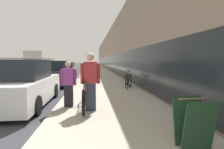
{
  "coord_description": "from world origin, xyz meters",
  "views": [
    {
      "loc": [
        5.12,
        -3.06,
        1.66
      ],
      "look_at": [
        7.15,
        14.83,
        0.17
      ],
      "focal_mm": 28.0,
      "sensor_mm": 36.0,
      "label": 1
    }
  ],
  "objects_px": {
    "bike_rack_hoop": "(127,80)",
    "sandwich_board_sign": "(194,123)",
    "person_rider": "(90,82)",
    "cruiser_bike_nearest": "(128,79)",
    "moving_truck": "(41,61)",
    "person_bystander": "(68,84)",
    "parked_sedan_curbside": "(23,85)",
    "parked_sedan_far": "(65,70)",
    "vintage_roadster_curbside": "(56,74)",
    "tandem_bicycle": "(85,96)"
  },
  "relations": [
    {
      "from": "moving_truck",
      "to": "cruiser_bike_nearest",
      "type": "bearing_deg",
      "value": -59.93
    },
    {
      "from": "parked_sedan_curbside",
      "to": "moving_truck",
      "type": "relative_size",
      "value": 0.57
    },
    {
      "from": "person_bystander",
      "to": "cruiser_bike_nearest",
      "type": "relative_size",
      "value": 0.86
    },
    {
      "from": "tandem_bicycle",
      "to": "parked_sedan_curbside",
      "type": "bearing_deg",
      "value": 156.67
    },
    {
      "from": "cruiser_bike_nearest",
      "to": "parked_sedan_curbside",
      "type": "height_order",
      "value": "parked_sedan_curbside"
    },
    {
      "from": "tandem_bicycle",
      "to": "parked_sedan_far",
      "type": "distance_m",
      "value": 11.69
    },
    {
      "from": "tandem_bicycle",
      "to": "vintage_roadster_curbside",
      "type": "height_order",
      "value": "vintage_roadster_curbside"
    },
    {
      "from": "person_bystander",
      "to": "vintage_roadster_curbside",
      "type": "bearing_deg",
      "value": 104.55
    },
    {
      "from": "person_rider",
      "to": "moving_truck",
      "type": "xyz_separation_m",
      "value": [
        -7.51,
        21.53,
        0.46
      ]
    },
    {
      "from": "parked_sedan_curbside",
      "to": "vintage_roadster_curbside",
      "type": "xyz_separation_m",
      "value": [
        0.13,
        5.45,
        -0.02
      ]
    },
    {
      "from": "vintage_roadster_curbside",
      "to": "moving_truck",
      "type": "distance_m",
      "value": 15.7
    },
    {
      "from": "tandem_bicycle",
      "to": "person_bystander",
      "type": "distance_m",
      "value": 0.69
    },
    {
      "from": "sandwich_board_sign",
      "to": "parked_sedan_curbside",
      "type": "relative_size",
      "value": 0.21
    },
    {
      "from": "parked_sedan_curbside",
      "to": "moving_truck",
      "type": "xyz_separation_m",
      "value": [
        -5.04,
        20.26,
        0.7
      ]
    },
    {
      "from": "bike_rack_hoop",
      "to": "sandwich_board_sign",
      "type": "distance_m",
      "value": 6.33
    },
    {
      "from": "parked_sedan_curbside",
      "to": "person_rider",
      "type": "bearing_deg",
      "value": -27.13
    },
    {
      "from": "parked_sedan_far",
      "to": "moving_truck",
      "type": "distance_m",
      "value": 11.01
    },
    {
      "from": "person_rider",
      "to": "parked_sedan_curbside",
      "type": "distance_m",
      "value": 2.78
    },
    {
      "from": "bike_rack_hoop",
      "to": "parked_sedan_far",
      "type": "bearing_deg",
      "value": 119.04
    },
    {
      "from": "person_bystander",
      "to": "sandwich_board_sign",
      "type": "bearing_deg",
      "value": -50.21
    },
    {
      "from": "sandwich_board_sign",
      "to": "tandem_bicycle",
      "type": "bearing_deg",
      "value": 125.4
    },
    {
      "from": "tandem_bicycle",
      "to": "person_bystander",
      "type": "relative_size",
      "value": 1.55
    },
    {
      "from": "cruiser_bike_nearest",
      "to": "parked_sedan_far",
      "type": "xyz_separation_m",
      "value": [
        -4.71,
        6.93,
        0.17
      ]
    },
    {
      "from": "bike_rack_hoop",
      "to": "parked_sedan_far",
      "type": "height_order",
      "value": "parked_sedan_far"
    },
    {
      "from": "vintage_roadster_curbside",
      "to": "moving_truck",
      "type": "relative_size",
      "value": 0.55
    },
    {
      "from": "vintage_roadster_curbside",
      "to": "parked_sedan_far",
      "type": "height_order",
      "value": "vintage_roadster_curbside"
    },
    {
      "from": "tandem_bicycle",
      "to": "person_rider",
      "type": "relative_size",
      "value": 1.33
    },
    {
      "from": "tandem_bicycle",
      "to": "vintage_roadster_curbside",
      "type": "xyz_separation_m",
      "value": [
        -2.15,
        6.44,
        0.23
      ]
    },
    {
      "from": "moving_truck",
      "to": "parked_sedan_curbside",
      "type": "bearing_deg",
      "value": -76.03
    },
    {
      "from": "person_rider",
      "to": "moving_truck",
      "type": "height_order",
      "value": "moving_truck"
    },
    {
      "from": "parked_sedan_curbside",
      "to": "parked_sedan_far",
      "type": "relative_size",
      "value": 1.05
    },
    {
      "from": "bike_rack_hoop",
      "to": "parked_sedan_curbside",
      "type": "xyz_separation_m",
      "value": [
        -4.35,
        -2.51,
        0.14
      ]
    },
    {
      "from": "parked_sedan_far",
      "to": "person_rider",
      "type": "bearing_deg",
      "value": -77.8
    },
    {
      "from": "tandem_bicycle",
      "to": "cruiser_bike_nearest",
      "type": "bearing_deg",
      "value": 62.34
    },
    {
      "from": "person_bystander",
      "to": "parked_sedan_far",
      "type": "relative_size",
      "value": 0.37
    },
    {
      "from": "person_bystander",
      "to": "moving_truck",
      "type": "relative_size",
      "value": 0.2
    },
    {
      "from": "tandem_bicycle",
      "to": "parked_sedan_far",
      "type": "xyz_separation_m",
      "value": [
        -2.34,
        11.45,
        0.17
      ]
    },
    {
      "from": "tandem_bicycle",
      "to": "person_rider",
      "type": "bearing_deg",
      "value": -55.65
    },
    {
      "from": "person_bystander",
      "to": "parked_sedan_curbside",
      "type": "xyz_separation_m",
      "value": [
        -1.74,
        0.75,
        -0.11
      ]
    },
    {
      "from": "sandwich_board_sign",
      "to": "moving_truck",
      "type": "bearing_deg",
      "value": 111.18
    },
    {
      "from": "bike_rack_hoop",
      "to": "person_rider",
      "type": "bearing_deg",
      "value": -116.54
    },
    {
      "from": "cruiser_bike_nearest",
      "to": "moving_truck",
      "type": "height_order",
      "value": "moving_truck"
    },
    {
      "from": "moving_truck",
      "to": "bike_rack_hoop",
      "type": "bearing_deg",
      "value": -62.13
    },
    {
      "from": "person_bystander",
      "to": "sandwich_board_sign",
      "type": "xyz_separation_m",
      "value": [
        2.56,
        -3.07,
        -0.32
      ]
    },
    {
      "from": "person_bystander",
      "to": "sandwich_board_sign",
      "type": "distance_m",
      "value": 4.01
    },
    {
      "from": "tandem_bicycle",
      "to": "person_rider",
      "type": "xyz_separation_m",
      "value": [
        0.19,
        -0.28,
        0.49
      ]
    },
    {
      "from": "bike_rack_hoop",
      "to": "cruiser_bike_nearest",
      "type": "distance_m",
      "value": 1.08
    },
    {
      "from": "person_rider",
      "to": "bike_rack_hoop",
      "type": "bearing_deg",
      "value": 63.46
    },
    {
      "from": "person_rider",
      "to": "bike_rack_hoop",
      "type": "height_order",
      "value": "person_rider"
    },
    {
      "from": "person_bystander",
      "to": "bike_rack_hoop",
      "type": "xyz_separation_m",
      "value": [
        2.61,
        3.26,
        -0.25
      ]
    }
  ]
}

